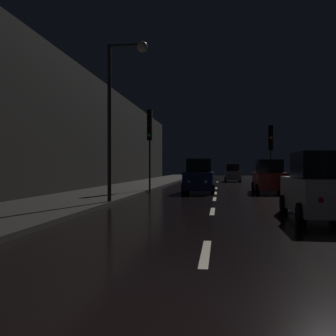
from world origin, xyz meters
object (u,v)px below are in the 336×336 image
(streetlamp_overhead, at_px, (120,96))
(car_parked_right_far, at_px, (269,177))
(car_distant_taillights, at_px, (233,174))
(traffic_light_far_right, at_px, (271,142))
(traffic_light_far_left, at_px, (150,132))
(car_parked_right_near, at_px, (320,188))
(car_approaching_headlights, at_px, (199,177))

(streetlamp_overhead, distance_m, car_parked_right_far, 11.89)
(streetlamp_overhead, height_order, car_distant_taillights, streetlamp_overhead)
(traffic_light_far_right, xyz_separation_m, streetlamp_overhead, (-7.93, -14.04, 1.06))
(traffic_light_far_right, relative_size, car_parked_right_far, 1.18)
(traffic_light_far_left, bearing_deg, car_parked_right_near, 31.08)
(traffic_light_far_right, height_order, car_parked_right_far, traffic_light_far_right)
(traffic_light_far_right, bearing_deg, car_parked_right_near, -6.40)
(car_distant_taillights, bearing_deg, streetlamp_overhead, 168.11)
(traffic_light_far_left, relative_size, car_parked_right_near, 1.27)
(traffic_light_far_right, bearing_deg, streetlamp_overhead, -33.16)
(car_approaching_headlights, distance_m, car_parked_right_near, 11.92)
(traffic_light_far_right, relative_size, car_parked_right_near, 1.18)
(car_parked_right_near, bearing_deg, traffic_light_far_right, -2.70)
(traffic_light_far_left, height_order, car_approaching_headlights, traffic_light_far_left)
(traffic_light_far_left, relative_size, car_distant_taillights, 1.37)
(traffic_light_far_right, height_order, car_distant_taillights, traffic_light_far_right)
(traffic_light_far_left, distance_m, car_distant_taillights, 19.24)
(car_parked_right_far, bearing_deg, car_parked_right_near, 180.00)
(traffic_light_far_left, xyz_separation_m, car_parked_right_near, (7.40, -10.80, -2.85))
(car_distant_taillights, xyz_separation_m, car_parked_right_near, (1.66, -28.93, 0.07))
(traffic_light_far_right, distance_m, traffic_light_far_left, 10.29)
(traffic_light_far_left, height_order, car_distant_taillights, traffic_light_far_left)
(car_approaching_headlights, relative_size, car_parked_right_far, 1.03)
(traffic_light_far_right, relative_size, traffic_light_far_left, 0.92)
(car_approaching_headlights, bearing_deg, car_distant_taillights, 171.54)
(traffic_light_far_left, relative_size, streetlamp_overhead, 0.77)
(car_approaching_headlights, xyz_separation_m, car_parked_right_far, (4.31, 0.67, -0.02))
(traffic_light_far_right, distance_m, car_parked_right_near, 17.21)
(car_parked_right_far, xyz_separation_m, car_parked_right_near, (-0.00, -11.79, 0.00))
(car_approaching_headlights, relative_size, car_parked_right_near, 1.02)
(traffic_light_far_left, xyz_separation_m, car_distant_taillights, (5.74, 18.13, -2.92))
(traffic_light_far_right, distance_m, car_distant_taillights, 12.44)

